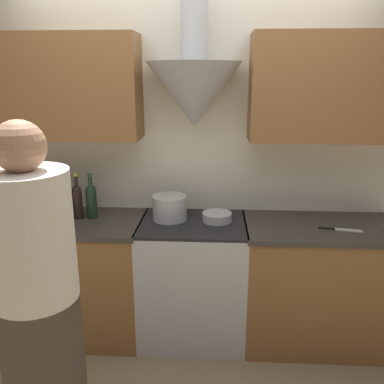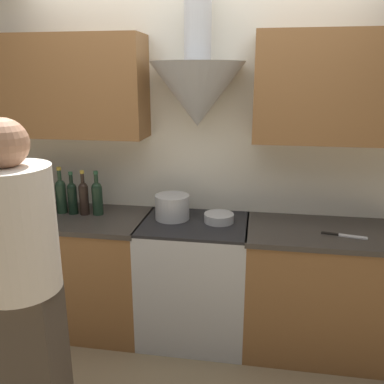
{
  "view_description": "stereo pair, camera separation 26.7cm",
  "coord_description": "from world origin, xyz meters",
  "px_view_note": "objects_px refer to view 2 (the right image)",
  "views": [
    {
      "loc": [
        0.15,
        -2.35,
        1.88
      ],
      "look_at": [
        0.0,
        0.21,
        1.14
      ],
      "focal_mm": 38.0,
      "sensor_mm": 36.0,
      "label": 1
    },
    {
      "loc": [
        0.42,
        -2.32,
        1.88
      ],
      "look_at": [
        0.0,
        0.21,
        1.14
      ],
      "focal_mm": 38.0,
      "sensor_mm": 36.0,
      "label": 2
    }
  ],
  "objects_px": {
    "wine_bottle_8": "(97,196)",
    "stock_pot": "(172,207)",
    "wine_bottle_1": "(17,193)",
    "wine_bottle_7": "(84,197)",
    "wine_bottle_3": "(37,195)",
    "mixing_bowl": "(219,218)",
    "wine_bottle_0": "(6,193)",
    "wine_bottle_6": "(72,196)",
    "wine_bottle_2": "(27,194)",
    "person_foreground_left": "(22,288)",
    "wine_bottle_4": "(50,196)",
    "wine_bottle_5": "(61,194)",
    "stove_range": "(194,279)"
  },
  "relations": [
    {
      "from": "wine_bottle_3",
      "to": "wine_bottle_4",
      "type": "bearing_deg",
      "value": 1.3
    },
    {
      "from": "wine_bottle_6",
      "to": "wine_bottle_7",
      "type": "distance_m",
      "value": 0.09
    },
    {
      "from": "wine_bottle_8",
      "to": "wine_bottle_2",
      "type": "bearing_deg",
      "value": -179.28
    },
    {
      "from": "wine_bottle_3",
      "to": "wine_bottle_7",
      "type": "distance_m",
      "value": 0.37
    },
    {
      "from": "wine_bottle_2",
      "to": "stock_pot",
      "type": "relative_size",
      "value": 1.36
    },
    {
      "from": "wine_bottle_0",
      "to": "wine_bottle_2",
      "type": "xyz_separation_m",
      "value": [
        0.17,
        -0.0,
        0.0
      ]
    },
    {
      "from": "stock_pot",
      "to": "mixing_bowl",
      "type": "distance_m",
      "value": 0.34
    },
    {
      "from": "wine_bottle_4",
      "to": "wine_bottle_5",
      "type": "xyz_separation_m",
      "value": [
        0.08,
        0.02,
        0.01
      ]
    },
    {
      "from": "wine_bottle_6",
      "to": "wine_bottle_8",
      "type": "distance_m",
      "value": 0.19
    },
    {
      "from": "wine_bottle_6",
      "to": "stock_pot",
      "type": "bearing_deg",
      "value": 0.95
    },
    {
      "from": "wine_bottle_2",
      "to": "wine_bottle_7",
      "type": "height_order",
      "value": "wine_bottle_7"
    },
    {
      "from": "wine_bottle_2",
      "to": "wine_bottle_7",
      "type": "distance_m",
      "value": 0.46
    },
    {
      "from": "stove_range",
      "to": "wine_bottle_5",
      "type": "height_order",
      "value": "wine_bottle_5"
    },
    {
      "from": "wine_bottle_8",
      "to": "wine_bottle_7",
      "type": "bearing_deg",
      "value": -170.13
    },
    {
      "from": "wine_bottle_2",
      "to": "stove_range",
      "type": "bearing_deg",
      "value": -2.19
    },
    {
      "from": "wine_bottle_1",
      "to": "wine_bottle_4",
      "type": "relative_size",
      "value": 1.06
    },
    {
      "from": "wine_bottle_6",
      "to": "stock_pot",
      "type": "height_order",
      "value": "wine_bottle_6"
    },
    {
      "from": "wine_bottle_8",
      "to": "person_foreground_left",
      "type": "height_order",
      "value": "person_foreground_left"
    },
    {
      "from": "wine_bottle_7",
      "to": "mixing_bowl",
      "type": "bearing_deg",
      "value": -0.04
    },
    {
      "from": "wine_bottle_1",
      "to": "wine_bottle_6",
      "type": "bearing_deg",
      "value": -1.77
    },
    {
      "from": "wine_bottle_4",
      "to": "mixing_bowl",
      "type": "relative_size",
      "value": 1.53
    },
    {
      "from": "wine_bottle_7",
      "to": "stock_pot",
      "type": "relative_size",
      "value": 1.37
    },
    {
      "from": "wine_bottle_0",
      "to": "wine_bottle_8",
      "type": "bearing_deg",
      "value": 0.34
    },
    {
      "from": "wine_bottle_5",
      "to": "wine_bottle_3",
      "type": "bearing_deg",
      "value": -174.42
    },
    {
      "from": "wine_bottle_1",
      "to": "wine_bottle_7",
      "type": "xyz_separation_m",
      "value": [
        0.55,
        -0.02,
        0.0
      ]
    },
    {
      "from": "wine_bottle_3",
      "to": "mixing_bowl",
      "type": "xyz_separation_m",
      "value": [
        1.36,
        0.0,
        -0.1
      ]
    },
    {
      "from": "wine_bottle_4",
      "to": "wine_bottle_3",
      "type": "bearing_deg",
      "value": -178.7
    },
    {
      "from": "wine_bottle_6",
      "to": "person_foreground_left",
      "type": "height_order",
      "value": "person_foreground_left"
    },
    {
      "from": "wine_bottle_8",
      "to": "stock_pot",
      "type": "distance_m",
      "value": 0.56
    },
    {
      "from": "wine_bottle_1",
      "to": "wine_bottle_8",
      "type": "height_order",
      "value": "wine_bottle_1"
    },
    {
      "from": "wine_bottle_1",
      "to": "person_foreground_left",
      "type": "bearing_deg",
      "value": -57.58
    },
    {
      "from": "wine_bottle_1",
      "to": "wine_bottle_5",
      "type": "height_order",
      "value": "wine_bottle_5"
    },
    {
      "from": "wine_bottle_4",
      "to": "wine_bottle_6",
      "type": "xyz_separation_m",
      "value": [
        0.18,
        0.01,
        0.0
      ]
    },
    {
      "from": "wine_bottle_4",
      "to": "mixing_bowl",
      "type": "xyz_separation_m",
      "value": [
        1.26,
        0.0,
        -0.1
      ]
    },
    {
      "from": "wine_bottle_8",
      "to": "stock_pot",
      "type": "relative_size",
      "value": 1.35
    },
    {
      "from": "wine_bottle_2",
      "to": "wine_bottle_0",
      "type": "bearing_deg",
      "value": 179.1
    },
    {
      "from": "wine_bottle_1",
      "to": "wine_bottle_2",
      "type": "distance_m",
      "value": 0.09
    },
    {
      "from": "mixing_bowl",
      "to": "person_foreground_left",
      "type": "relative_size",
      "value": 0.12
    },
    {
      "from": "wine_bottle_4",
      "to": "wine_bottle_8",
      "type": "bearing_deg",
      "value": 3.03
    },
    {
      "from": "wine_bottle_7",
      "to": "wine_bottle_1",
      "type": "bearing_deg",
      "value": 178.22
    },
    {
      "from": "wine_bottle_6",
      "to": "wine_bottle_4",
      "type": "bearing_deg",
      "value": -178.24
    },
    {
      "from": "wine_bottle_6",
      "to": "mixing_bowl",
      "type": "distance_m",
      "value": 1.09
    },
    {
      "from": "stock_pot",
      "to": "wine_bottle_2",
      "type": "bearing_deg",
      "value": -179.72
    },
    {
      "from": "wine_bottle_0",
      "to": "wine_bottle_4",
      "type": "relative_size",
      "value": 1.0
    },
    {
      "from": "wine_bottle_3",
      "to": "mixing_bowl",
      "type": "distance_m",
      "value": 1.36
    },
    {
      "from": "wine_bottle_3",
      "to": "wine_bottle_0",
      "type": "bearing_deg",
      "value": 176.22
    },
    {
      "from": "mixing_bowl",
      "to": "wine_bottle_2",
      "type": "bearing_deg",
      "value": 179.58
    },
    {
      "from": "person_foreground_left",
      "to": "wine_bottle_0",
      "type": "bearing_deg",
      "value": 125.23
    },
    {
      "from": "wine_bottle_3",
      "to": "person_foreground_left",
      "type": "height_order",
      "value": "person_foreground_left"
    },
    {
      "from": "stove_range",
      "to": "wine_bottle_0",
      "type": "xyz_separation_m",
      "value": [
        -1.45,
        0.05,
        0.57
      ]
    }
  ]
}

